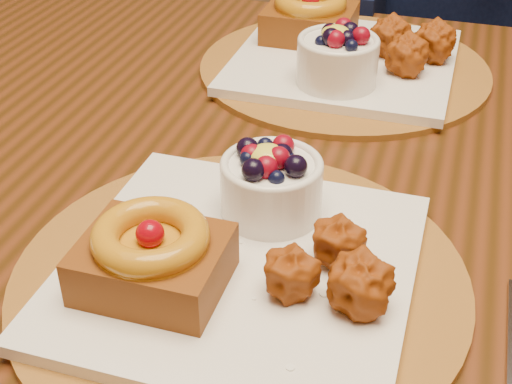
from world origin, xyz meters
TOP-DOWN VIEW (x-y plane):
  - dining_table at (-0.12, 0.02)m, footprint 1.60×0.90m
  - place_setting_near at (-0.12, -0.19)m, footprint 0.38×0.38m
  - place_setting_far at (-0.12, 0.24)m, footprint 0.38×0.38m
  - chair_far at (0.12, 0.75)m, footprint 0.53×0.53m

SIDE VIEW (x-z plane):
  - chair_far at x=0.12m, z-range 0.05..0.99m
  - dining_table at x=-0.12m, z-range 0.30..1.06m
  - place_setting_near at x=-0.12m, z-range 0.74..0.82m
  - place_setting_far at x=-0.12m, z-range 0.74..0.83m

